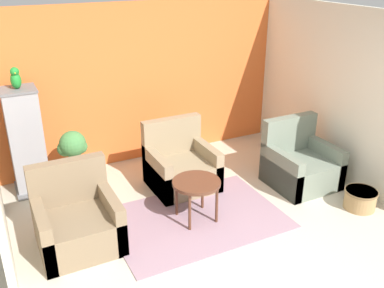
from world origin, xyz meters
name	(u,v)px	position (x,y,z in m)	size (l,w,h in m)	color
ground_plane	(264,278)	(0.00, 0.00, 0.00)	(20.00, 20.00, 0.00)	beige
wall_back_accent	(143,83)	(0.00, 3.30, 1.22)	(4.62, 0.06, 2.43)	orange
wall_right	(333,92)	(2.28, 1.64, 1.22)	(0.06, 3.27, 2.43)	beige
area_rug	(196,218)	(-0.13, 1.27, 0.01)	(2.11, 1.47, 0.01)	gray
coffee_table	(196,186)	(-0.13, 1.27, 0.47)	(0.59, 0.59, 0.53)	#512D1E
armchair_left	(77,222)	(-1.54, 1.42, 0.29)	(0.87, 0.83, 0.93)	#7A664C
armchair_right	(300,165)	(1.61, 1.42, 0.29)	(0.87, 0.83, 0.93)	slate
armchair_middle	(181,167)	(0.07, 2.13, 0.29)	(0.87, 0.83, 0.93)	#8E7A5B
birdcage	(26,142)	(-1.83, 2.93, 0.73)	(0.47, 0.47, 1.47)	slate
parrot	(16,78)	(-1.83, 2.93, 1.60)	(0.13, 0.24, 0.28)	#1E842D
potted_plant	(73,153)	(-1.26, 2.80, 0.51)	(0.40, 0.37, 0.83)	#66605B
wicker_basket	(360,199)	(1.88, 0.54, 0.14)	(0.42, 0.42, 0.26)	#A37F51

